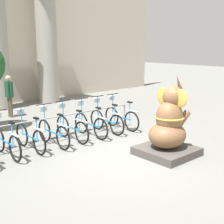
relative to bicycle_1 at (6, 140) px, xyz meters
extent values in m
plane|color=slate|center=(2.21, -1.83, -0.41)|extent=(60.00, 60.00, 0.00)
cylinder|color=gray|center=(4.57, 5.77, 2.09)|extent=(0.94, 0.94, 5.00)
cylinder|color=gray|center=(4.15, 0.12, -0.03)|extent=(0.05, 0.05, 0.75)
cylinder|color=gray|center=(1.63, 0.12, 0.34)|extent=(5.15, 0.04, 0.04)
torus|color=black|center=(0.00, -0.52, -0.08)|extent=(0.05, 0.66, 0.66)
cube|color=#338CC6|center=(0.00, -0.04, -0.03)|extent=(0.04, 0.85, 0.04)
cube|color=#BCBCBC|center=(0.00, -0.52, 0.26)|extent=(0.06, 0.55, 0.03)
cylinder|color=#338CC6|center=(0.00, -0.42, 0.21)|extent=(0.03, 0.03, 0.59)
cube|color=black|center=(0.00, -0.42, 0.53)|extent=(0.08, 0.18, 0.04)
torus|color=black|center=(0.65, 0.48, -0.08)|extent=(0.05, 0.66, 0.66)
torus|color=black|center=(0.65, -0.48, -0.08)|extent=(0.05, 0.66, 0.66)
cube|color=#338CC6|center=(0.65, 0.00, -0.03)|extent=(0.04, 0.85, 0.04)
cube|color=#BCBCBC|center=(0.65, -0.48, 0.26)|extent=(0.06, 0.55, 0.03)
cylinder|color=#338CC6|center=(0.65, -0.38, 0.21)|extent=(0.03, 0.03, 0.59)
cube|color=black|center=(0.65, -0.38, 0.53)|extent=(0.08, 0.18, 0.04)
cylinder|color=#338CC6|center=(0.65, 0.44, 0.30)|extent=(0.03, 0.03, 0.77)
cylinder|color=black|center=(0.65, 0.44, 0.69)|extent=(0.48, 0.03, 0.03)
cube|color=#BCBCBC|center=(0.65, 0.54, 0.55)|extent=(0.20, 0.16, 0.14)
torus|color=black|center=(1.30, 0.41, -0.08)|extent=(0.05, 0.66, 0.66)
torus|color=black|center=(1.30, -0.54, -0.08)|extent=(0.05, 0.66, 0.66)
cube|color=#338CC6|center=(1.30, -0.07, -0.03)|extent=(0.04, 0.85, 0.04)
cube|color=#BCBCBC|center=(1.30, -0.54, 0.26)|extent=(0.06, 0.55, 0.03)
cylinder|color=#338CC6|center=(1.30, -0.44, 0.21)|extent=(0.03, 0.03, 0.59)
cube|color=black|center=(1.30, -0.44, 0.53)|extent=(0.08, 0.18, 0.04)
cylinder|color=#338CC6|center=(1.30, 0.37, 0.30)|extent=(0.03, 0.03, 0.77)
cylinder|color=black|center=(1.30, 0.37, 0.69)|extent=(0.48, 0.03, 0.03)
cube|color=#BCBCBC|center=(1.30, 0.47, 0.55)|extent=(0.20, 0.16, 0.14)
torus|color=black|center=(1.95, 0.47, -0.08)|extent=(0.05, 0.66, 0.66)
torus|color=black|center=(1.95, -0.48, -0.08)|extent=(0.05, 0.66, 0.66)
cube|color=#338CC6|center=(1.95, 0.00, -0.03)|extent=(0.04, 0.85, 0.04)
cube|color=#BCBCBC|center=(1.95, -0.48, 0.26)|extent=(0.06, 0.55, 0.03)
cylinder|color=#338CC6|center=(1.95, -0.38, 0.21)|extent=(0.03, 0.03, 0.59)
cube|color=black|center=(1.95, -0.38, 0.53)|extent=(0.08, 0.18, 0.04)
cylinder|color=#338CC6|center=(1.95, 0.43, 0.30)|extent=(0.03, 0.03, 0.77)
cylinder|color=black|center=(1.95, 0.43, 0.69)|extent=(0.48, 0.03, 0.03)
cube|color=#BCBCBC|center=(1.95, 0.53, 0.55)|extent=(0.20, 0.16, 0.14)
torus|color=black|center=(2.60, 0.44, -0.08)|extent=(0.05, 0.66, 0.66)
torus|color=black|center=(2.60, -0.52, -0.08)|extent=(0.05, 0.66, 0.66)
cube|color=#338CC6|center=(2.60, -0.04, -0.03)|extent=(0.04, 0.85, 0.04)
cube|color=#BCBCBC|center=(2.60, -0.52, 0.26)|extent=(0.06, 0.55, 0.03)
cylinder|color=#338CC6|center=(2.60, -0.42, 0.21)|extent=(0.03, 0.03, 0.59)
cube|color=black|center=(2.60, -0.42, 0.53)|extent=(0.08, 0.18, 0.04)
cylinder|color=#338CC6|center=(2.60, 0.40, 0.30)|extent=(0.03, 0.03, 0.77)
cylinder|color=black|center=(2.60, 0.40, 0.69)|extent=(0.48, 0.03, 0.03)
cube|color=#BCBCBC|center=(2.60, 0.50, 0.55)|extent=(0.20, 0.16, 0.14)
torus|color=black|center=(3.25, 0.46, -0.08)|extent=(0.05, 0.66, 0.66)
torus|color=black|center=(3.25, -0.49, -0.08)|extent=(0.05, 0.66, 0.66)
cube|color=#338CC6|center=(3.25, -0.02, -0.03)|extent=(0.04, 0.85, 0.04)
cube|color=#BCBCBC|center=(3.25, -0.49, 0.26)|extent=(0.06, 0.55, 0.03)
cylinder|color=#338CC6|center=(3.25, -0.39, 0.21)|extent=(0.03, 0.03, 0.59)
cube|color=black|center=(3.25, -0.39, 0.53)|extent=(0.08, 0.18, 0.04)
cylinder|color=#338CC6|center=(3.25, 0.42, 0.30)|extent=(0.03, 0.03, 0.77)
cylinder|color=black|center=(3.25, 0.42, 0.69)|extent=(0.48, 0.03, 0.03)
cube|color=#BCBCBC|center=(3.25, 0.52, 0.55)|extent=(0.20, 0.16, 0.14)
torus|color=black|center=(3.90, 0.48, -0.08)|extent=(0.05, 0.66, 0.66)
torus|color=black|center=(3.90, -0.48, -0.08)|extent=(0.05, 0.66, 0.66)
cube|color=#338CC6|center=(3.90, 0.00, -0.03)|extent=(0.04, 0.85, 0.04)
cube|color=#BCBCBC|center=(3.90, -0.48, 0.26)|extent=(0.06, 0.55, 0.03)
cylinder|color=#338CC6|center=(3.90, -0.38, 0.21)|extent=(0.03, 0.03, 0.59)
cube|color=black|center=(3.90, -0.38, 0.53)|extent=(0.08, 0.18, 0.04)
cylinder|color=#338CC6|center=(3.90, 0.44, 0.30)|extent=(0.03, 0.03, 0.77)
cylinder|color=black|center=(3.90, 0.44, 0.69)|extent=(0.48, 0.03, 0.03)
cube|color=#BCBCBC|center=(3.90, 0.54, 0.55)|extent=(0.20, 0.16, 0.14)
cube|color=#4C4742|center=(3.06, -2.57, -0.31)|extent=(1.30, 1.30, 0.19)
ellipsoid|color=brown|center=(3.06, -2.57, 0.11)|extent=(1.00, 0.88, 0.65)
ellipsoid|color=brown|center=(3.12, -2.57, 0.55)|extent=(0.71, 0.65, 0.83)
sphere|color=brown|center=(3.23, -2.57, 1.05)|extent=(0.53, 0.53, 0.53)
ellipsoid|color=gold|center=(3.16, -2.31, 1.05)|extent=(0.08, 0.38, 0.45)
ellipsoid|color=gold|center=(3.16, -2.84, 1.05)|extent=(0.08, 0.38, 0.45)
cone|color=brown|center=(3.47, -2.57, 1.28)|extent=(0.45, 0.19, 0.67)
cylinder|color=brown|center=(3.44, -2.42, 0.46)|extent=(0.53, 0.18, 0.47)
cylinder|color=brown|center=(3.44, -2.72, 0.46)|extent=(0.53, 0.18, 0.47)
torus|color=gold|center=(3.12, -2.57, 0.55)|extent=(0.73, 0.73, 0.05)
cylinder|color=brown|center=(1.86, 4.07, -0.02)|extent=(0.11, 0.11, 0.78)
cylinder|color=brown|center=(1.86, 3.90, -0.02)|extent=(0.11, 0.11, 0.78)
cube|color=#19472D|center=(1.86, 3.98, 0.66)|extent=(0.20, 0.32, 0.58)
sphere|color=tan|center=(1.86, 3.98, 1.07)|extent=(0.21, 0.21, 0.21)
cylinder|color=#19472D|center=(1.86, 4.18, 0.69)|extent=(0.07, 0.07, 0.52)
cylinder|color=#19472D|center=(1.86, 3.78, 0.69)|extent=(0.07, 0.07, 0.52)
camera|label=1|loc=(-2.90, -7.23, 2.33)|focal=50.00mm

